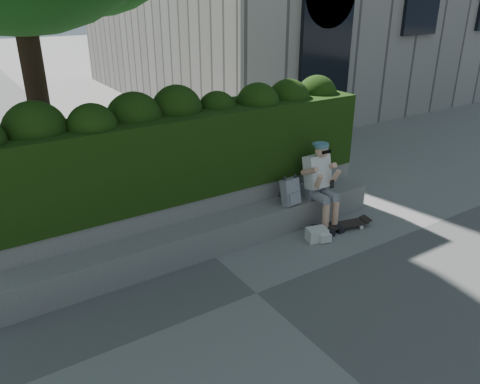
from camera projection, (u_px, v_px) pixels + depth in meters
ground at (256, 293)px, 5.95m from camera, size 80.00×80.00×0.00m
bench_ledge at (208, 238)px, 6.83m from camera, size 6.00×0.45×0.45m
planter_wall at (192, 216)px, 7.13m from camera, size 6.00×0.50×0.75m
hedge at (183, 152)px, 6.92m from camera, size 6.00×1.00×1.20m
person at (319, 181)px, 7.45m from camera, size 0.40×0.76×1.38m
skateboard at (342, 225)px, 7.52m from camera, size 0.91×0.41×0.09m
backpack_plaid at (290, 192)px, 7.30m from camera, size 0.30×0.18×0.41m
backpack_ground at (317, 234)px, 7.19m from camera, size 0.35×0.28×0.20m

